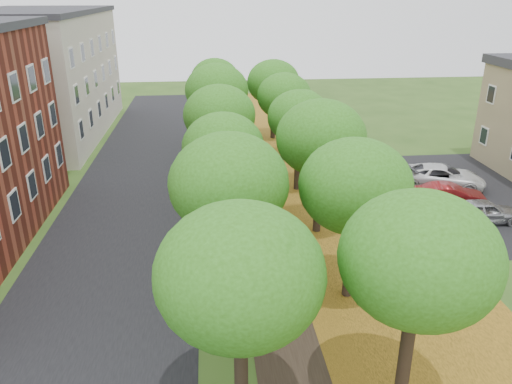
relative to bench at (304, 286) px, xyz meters
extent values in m
cube|color=black|center=(-8.29, 8.96, -0.48)|extent=(8.00, 70.00, 0.01)
cube|color=black|center=(-0.79, 8.96, -0.48)|extent=(3.20, 70.00, 0.01)
cube|color=#B07820|center=(4.21, 8.96, -0.48)|extent=(7.50, 70.00, 0.01)
cube|color=black|center=(12.71, 9.96, -0.48)|extent=(9.00, 16.00, 0.01)
cylinder|color=black|center=(-2.99, -6.04, 1.24)|extent=(0.40, 0.40, 3.45)
ellipsoid|color=#2C6314|center=(-2.99, -6.04, 4.30)|extent=(4.13, 4.13, 3.51)
cylinder|color=black|center=(-2.99, -0.04, 1.24)|extent=(0.40, 0.40, 3.45)
ellipsoid|color=#2C6314|center=(-2.99, -0.04, 4.30)|extent=(4.13, 4.13, 3.51)
cylinder|color=black|center=(-2.99, 5.96, 1.24)|extent=(0.40, 0.40, 3.45)
ellipsoid|color=#2C6314|center=(-2.99, 5.96, 4.30)|extent=(4.13, 4.13, 3.51)
cylinder|color=black|center=(-2.99, 11.96, 1.24)|extent=(0.40, 0.40, 3.45)
ellipsoid|color=#2C6314|center=(-2.99, 11.96, 4.30)|extent=(4.13, 4.13, 3.51)
cylinder|color=black|center=(-2.99, 17.96, 1.24)|extent=(0.40, 0.40, 3.45)
ellipsoid|color=#2C6314|center=(-2.99, 17.96, 4.30)|extent=(4.13, 4.13, 3.51)
cylinder|color=black|center=(-2.99, 23.96, 1.24)|extent=(0.40, 0.40, 3.45)
ellipsoid|color=#2C6314|center=(-2.99, 23.96, 4.30)|extent=(4.13, 4.13, 3.51)
cylinder|color=black|center=(1.81, -6.04, 1.24)|extent=(0.40, 0.40, 3.45)
ellipsoid|color=#2C6314|center=(1.81, -6.04, 4.30)|extent=(4.13, 4.13, 3.51)
cylinder|color=black|center=(1.81, -0.04, 1.24)|extent=(0.40, 0.40, 3.45)
ellipsoid|color=#2C6314|center=(1.81, -0.04, 4.30)|extent=(4.13, 4.13, 3.51)
cylinder|color=black|center=(1.81, 5.96, 1.24)|extent=(0.40, 0.40, 3.45)
ellipsoid|color=#2C6314|center=(1.81, 5.96, 4.30)|extent=(4.13, 4.13, 3.51)
cylinder|color=black|center=(1.81, 11.96, 1.24)|extent=(0.40, 0.40, 3.45)
ellipsoid|color=#2C6314|center=(1.81, 11.96, 4.30)|extent=(4.13, 4.13, 3.51)
cylinder|color=black|center=(1.81, 17.96, 1.24)|extent=(0.40, 0.40, 3.45)
ellipsoid|color=#2C6314|center=(1.81, 17.96, 4.30)|extent=(4.13, 4.13, 3.51)
cylinder|color=black|center=(1.81, 23.96, 1.24)|extent=(0.40, 0.40, 3.45)
ellipsoid|color=#2C6314|center=(1.81, 23.96, 4.30)|extent=(4.13, 4.13, 3.51)
cube|color=beige|center=(-17.79, 26.96, 4.51)|extent=(10.00, 20.00, 10.00)
cube|color=#2D2D33|center=(-17.79, 26.96, 9.71)|extent=(10.30, 20.30, 0.40)
cube|color=#252E28|center=(0.07, 0.01, 0.01)|extent=(0.79, 2.03, 0.04)
cube|color=#252E28|center=(-0.22, -0.03, 0.31)|extent=(0.33, 1.96, 0.29)
cube|color=silver|center=(0.20, -0.88, -0.24)|extent=(0.55, 0.15, 0.49)
cube|color=silver|center=(-0.07, 0.90, -0.24)|extent=(0.55, 0.15, 0.49)
cube|color=silver|center=(0.20, -0.88, 0.21)|extent=(0.50, 0.14, 0.04)
cube|color=silver|center=(-0.07, 0.90, 0.21)|extent=(0.50, 0.14, 0.04)
imported|color=#A4A3A8|center=(11.11, 6.12, 0.16)|extent=(3.84, 1.66, 1.29)
imported|color=maroon|center=(10.21, 8.36, 0.18)|extent=(4.25, 2.20, 1.33)
imported|color=#35343A|center=(11.32, 11.65, 0.22)|extent=(4.96, 2.20, 1.41)
imported|color=silver|center=(11.03, 11.28, 0.25)|extent=(5.80, 3.96, 1.47)
camera|label=1|loc=(-3.66, -17.23, 11.24)|focal=35.00mm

